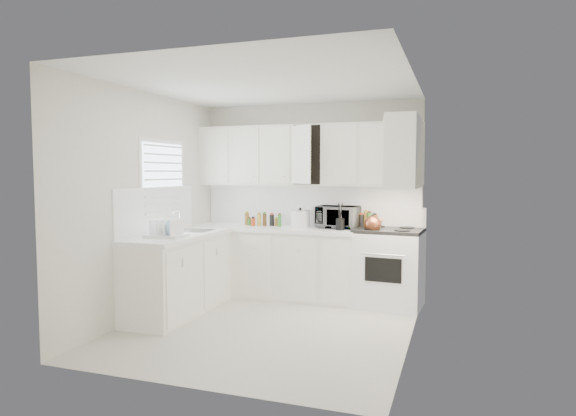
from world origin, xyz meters
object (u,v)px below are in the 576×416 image
at_px(stove, 389,257).
at_px(tea_kettle, 373,223).
at_px(dish_rack, 166,227).
at_px(utensil_crock, 340,216).
at_px(microwave, 338,215).
at_px(rice_cooker, 300,217).

relative_size(stove, tea_kettle, 4.83).
distance_m(stove, dish_rack, 2.73).
bearing_deg(utensil_crock, stove, 10.56).
xyz_separation_m(tea_kettle, utensil_crock, (-0.42, 0.05, 0.07)).
height_order(tea_kettle, microwave, microwave).
bearing_deg(microwave, rice_cooker, -170.15).
bearing_deg(utensil_crock, rice_cooker, 162.12).
bearing_deg(stove, utensil_crock, -165.47).
relative_size(microwave, utensil_crock, 1.46).
relative_size(rice_cooker, dish_rack, 0.61).
relative_size(tea_kettle, dish_rack, 0.61).
relative_size(stove, dish_rack, 2.97).
height_order(microwave, dish_rack, microwave).
xyz_separation_m(stove, microwave, (-0.68, 0.11, 0.50)).
bearing_deg(tea_kettle, stove, 20.51).
bearing_deg(dish_rack, stove, 30.61).
bearing_deg(stove, dish_rack, -144.42).
bearing_deg(stove, rice_cooker, -179.80).
xyz_separation_m(stove, tea_kettle, (-0.18, -0.16, 0.44)).
relative_size(tea_kettle, rice_cooker, 1.01).
xyz_separation_m(stove, dish_rack, (-2.29, -1.41, 0.44)).
distance_m(stove, microwave, 0.85).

